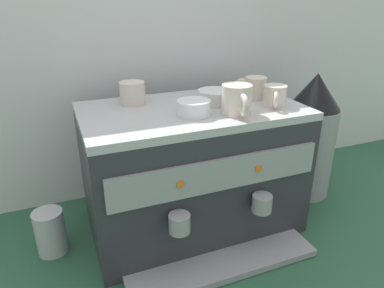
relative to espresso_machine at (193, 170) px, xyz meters
The scene contains 11 objects.
ground_plane 0.20m from the espresso_machine, 90.00° to the left, with size 4.00×4.00×0.00m, color #28563D.
tiled_backsplash_wall 0.43m from the espresso_machine, 90.00° to the left, with size 2.80×0.03×0.98m, color silver.
espresso_machine is the anchor object (origin of this frame).
ceramic_cup_0 0.28m from the espresso_machine, 48.25° to the right, with size 0.08×0.13×0.08m.
ceramic_cup_1 0.30m from the espresso_machine, 144.25° to the left, with size 0.08×0.11×0.07m.
ceramic_cup_2 0.34m from the espresso_machine, 17.89° to the right, with size 0.07×0.09×0.06m.
ceramic_cup_3 0.32m from the espresso_machine, ahead, with size 0.08×0.09×0.07m.
ceramic_bowl_0 0.24m from the espresso_machine, 11.43° to the left, with size 0.11×0.11×0.04m.
ceramic_bowl_1 0.23m from the espresso_machine, 109.91° to the right, with size 0.09×0.09×0.04m.
coffee_grinder 0.48m from the espresso_machine, ahead, with size 0.19×0.19×0.46m.
milk_pitcher 0.46m from the espresso_machine, behind, with size 0.09×0.09×0.14m, color #B7B7BC.
Camera 1 is at (-0.37, -0.91, 0.71)m, focal length 32.75 mm.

